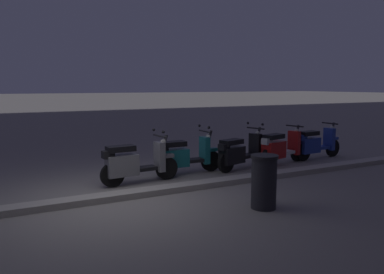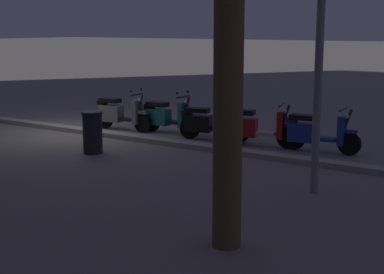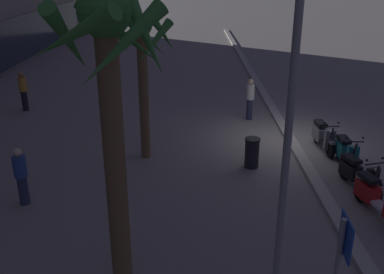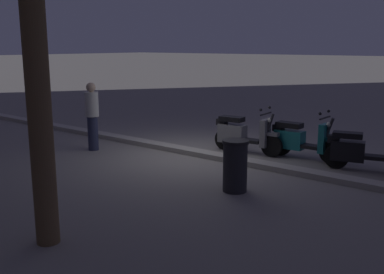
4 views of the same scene
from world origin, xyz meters
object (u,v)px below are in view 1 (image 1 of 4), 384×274
Objects in this scene: scooter_red_second_in_line at (280,148)px; litter_bin at (264,181)px; scooter_teal_mid_centre at (184,156)px; scooter_black_gap_after_mid at (240,152)px; scooter_grey_far_back at (134,163)px; scooter_blue_tail_end at (315,144)px.

litter_bin is (2.68, 2.73, 0.02)m from scooter_red_second_in_line.
scooter_black_gap_after_mid is at bearing 172.88° from scooter_teal_mid_centre.
scooter_red_second_in_line is 1.91× the size of litter_bin.
scooter_grey_far_back is (4.17, 0.11, 0.00)m from scooter_red_second_in_line.
scooter_blue_tail_end is 1.03× the size of scooter_teal_mid_centre.
scooter_teal_mid_centre is 2.95m from litter_bin.
scooter_grey_far_back is 1.91× the size of litter_bin.
scooter_black_gap_after_mid is 1.03× the size of scooter_teal_mid_centre.
litter_bin is at bearing 63.35° from scooter_black_gap_after_mid.
scooter_teal_mid_centre is at bearing -87.92° from litter_bin.
scooter_black_gap_after_mid is at bearing -177.17° from scooter_grey_far_back.
scooter_teal_mid_centre is (1.49, -0.19, 0.01)m from scooter_black_gap_after_mid.
scooter_black_gap_after_mid is at bearing -116.65° from litter_bin.
scooter_red_second_in_line is 1.00× the size of scooter_grey_far_back.
scooter_red_second_in_line is (1.47, 0.19, 0.01)m from scooter_blue_tail_end.
scooter_teal_mid_centre is at bearing -7.12° from scooter_black_gap_after_mid.
scooter_blue_tail_end is at bearing -176.83° from scooter_black_gap_after_mid.
scooter_red_second_in_line is 1.00× the size of scooter_black_gap_after_mid.
litter_bin is (-1.48, 2.62, 0.02)m from scooter_grey_far_back.
scooter_teal_mid_centre is at bearing -4.52° from scooter_red_second_in_line.
scooter_black_gap_after_mid is 1.90× the size of litter_bin.
scooter_red_second_in_line is 1.03× the size of scooter_teal_mid_centre.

